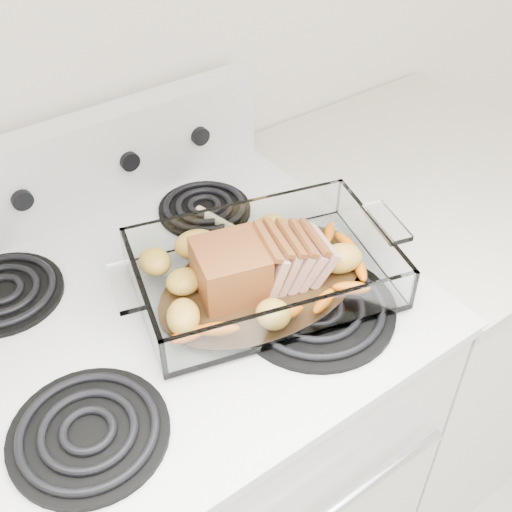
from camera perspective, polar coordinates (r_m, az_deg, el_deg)
electric_range at (r=1.38m, az=-6.81°, el=-17.43°), size 0.78×0.70×1.12m
counter_right at (r=1.67m, az=13.33°, el=-5.84°), size 0.58×0.68×0.93m
baking_dish at (r=1.02m, az=0.66°, el=-1.78°), size 0.39×0.26×0.08m
pork_roast at (r=0.99m, az=-0.30°, el=-1.08°), size 0.22×0.10×0.08m
roast_vegetables at (r=1.03m, az=-0.71°, el=-0.43°), size 0.36×0.20×0.04m
wooden_spoon at (r=1.10m, az=1.90°, el=0.60°), size 0.11×0.27×0.02m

